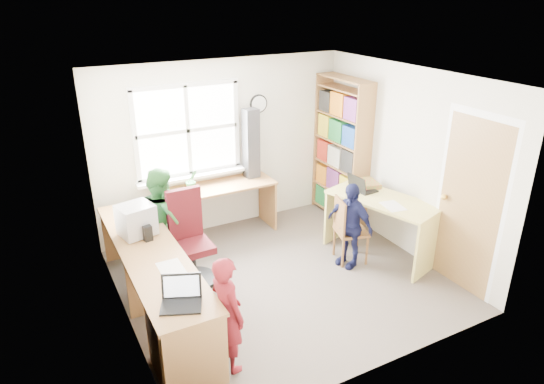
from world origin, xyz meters
The scene contains 19 objects.
room centered at (0.01, 0.10, 1.22)m, with size 3.64×3.44×2.44m.
l_desk centered at (-1.31, -0.28, 0.46)m, with size 2.38×2.95×0.75m.
right_desk centered at (1.41, -0.07, 0.58)m, with size 1.02×1.52×0.80m.
bookshelf centered at (1.65, 1.19, 1.00)m, with size 0.30×1.02×2.10m.
swivel_chair centered at (-0.94, 0.53, 0.48)m, with size 0.54×0.54×1.12m.
wooden_chair centered at (0.94, 0.01, 0.47)m, with size 0.46×0.46×0.86m.
crt_monitor centered at (-1.53, 0.50, 0.93)m, with size 0.42×0.39×0.35m.
laptop_left centered at (-1.50, -0.92, 0.81)m, with size 0.43×0.39×0.24m.
laptop_right centered at (1.32, 0.27, 0.85)m, with size 0.30×0.35×0.23m.
speaker_a centered at (-1.46, 0.33, 0.84)m, with size 0.10×0.10×0.17m.
speaker_b centered at (-1.52, 0.87, 0.83)m, with size 0.08×0.08×0.16m.
cd_tower centered at (0.35, 1.52, 1.24)m, with size 0.21×0.19×0.98m.
game_box centered at (1.47, 0.36, 0.83)m, with size 0.38×0.38×0.06m.
paper_a centered at (-1.41, -0.34, 0.75)m, with size 0.23×0.32×0.00m.
paper_b centered at (1.36, -0.31, 0.80)m, with size 0.27×0.34×0.00m.
potted_plant centered at (-0.58, 1.40, 0.90)m, with size 0.17×0.13×0.30m, color #2F763D.
person_red centered at (-1.13, -1.02, 0.57)m, with size 0.42×0.27×1.14m, color maroon.
person_green centered at (-1.15, 0.84, 0.67)m, with size 0.65×0.51×1.35m, color #2A6A2A.
person_navy centered at (0.91, -0.08, 0.55)m, with size 0.65×0.27×1.10m, color #13163B.
Camera 1 is at (-2.45, -4.33, 3.24)m, focal length 32.00 mm.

